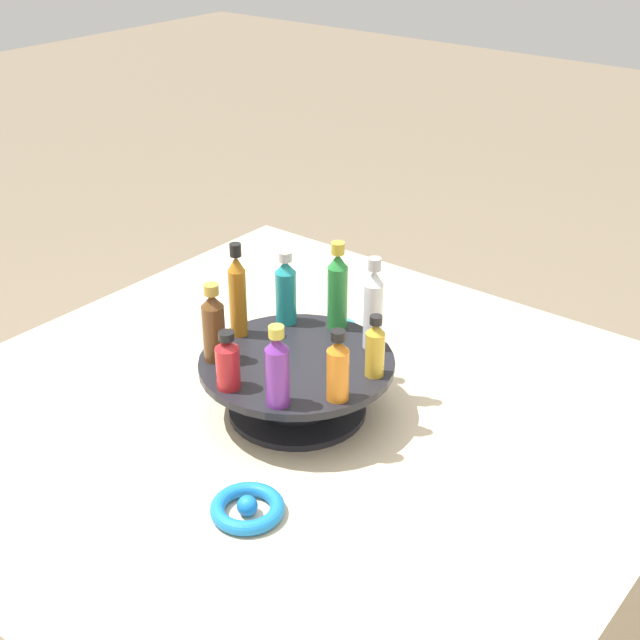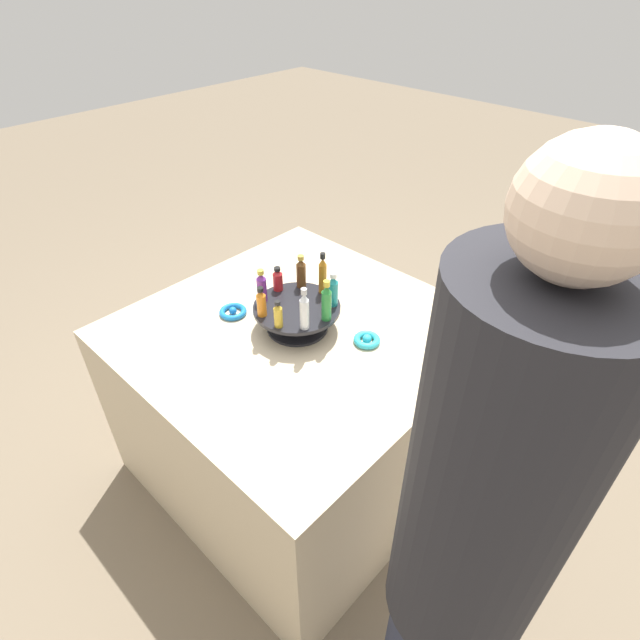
% 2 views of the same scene
% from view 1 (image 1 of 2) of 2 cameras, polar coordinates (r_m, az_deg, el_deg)
% --- Properties ---
extents(party_table, '(1.08, 1.08, 0.73)m').
position_cam_1_polar(party_table, '(1.60, -1.29, -16.74)').
color(party_table, beige).
rests_on(party_table, ground_plane).
extents(display_stand, '(0.29, 0.29, 0.09)m').
position_cam_1_polar(display_stand, '(1.34, -1.48, -3.88)').
color(display_stand, black).
rests_on(display_stand, party_table).
extents(bottle_brown, '(0.03, 0.03, 0.12)m').
position_cam_1_polar(bottle_brown, '(1.30, -6.84, -0.35)').
color(bottle_brown, brown).
rests_on(bottle_brown, display_stand).
extents(bottle_red, '(0.03, 0.03, 0.09)m').
position_cam_1_polar(bottle_red, '(1.24, -5.93, -2.71)').
color(bottle_red, '#B21E23').
rests_on(bottle_red, display_stand).
extents(bottle_purple, '(0.03, 0.03, 0.12)m').
position_cam_1_polar(bottle_purple, '(1.19, -2.75, -3.15)').
color(bottle_purple, '#702D93').
rests_on(bottle_purple, display_stand).
extents(bottle_orange, '(0.03, 0.03, 0.11)m').
position_cam_1_polar(bottle_orange, '(1.20, 1.15, -3.09)').
color(bottle_orange, orange).
rests_on(bottle_orange, display_stand).
extents(bottle_gold, '(0.03, 0.03, 0.10)m').
position_cam_1_polar(bottle_gold, '(1.26, 3.55, -1.81)').
color(bottle_gold, gold).
rests_on(bottle_gold, display_stand).
extents(bottle_clear, '(0.03, 0.03, 0.15)m').
position_cam_1_polar(bottle_clear, '(1.32, 3.43, 0.84)').
color(bottle_clear, silver).
rests_on(bottle_clear, display_stand).
extents(bottle_green, '(0.03, 0.03, 0.14)m').
position_cam_1_polar(bottle_green, '(1.38, 1.13, 2.01)').
color(bottle_green, '#288438').
rests_on(bottle_green, display_stand).
extents(bottle_teal, '(0.03, 0.03, 0.12)m').
position_cam_1_polar(bottle_teal, '(1.40, -2.21, 1.92)').
color(bottle_teal, teal).
rests_on(bottle_teal, display_stand).
extents(bottle_amber, '(0.03, 0.03, 0.15)m').
position_cam_1_polar(bottle_amber, '(1.36, -5.30, 1.69)').
color(bottle_amber, '#AD6B19').
rests_on(bottle_amber, display_stand).
extents(ribbon_bow_teal, '(0.09, 0.09, 0.03)m').
position_cam_1_polar(ribbon_bow_teal, '(1.56, 0.90, -0.64)').
color(ribbon_bow_teal, '#2DB7CC').
rests_on(ribbon_bow_teal, party_table).
extents(ribbon_bow_blue, '(0.10, 0.10, 0.03)m').
position_cam_1_polar(ribbon_bow_blue, '(1.17, -4.67, -11.90)').
color(ribbon_bow_blue, blue).
rests_on(ribbon_bow_blue, party_table).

